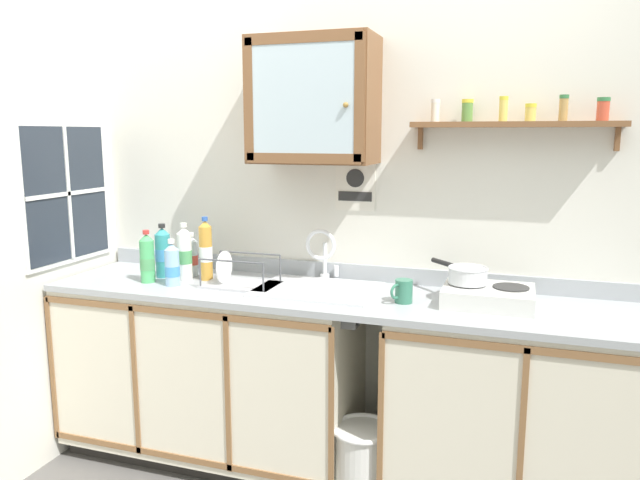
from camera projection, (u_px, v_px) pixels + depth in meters
back_wall at (355, 194)px, 2.99m from camera, size 3.41×0.07×2.65m
lower_cabinet_run at (212, 372)px, 3.06m from camera, size 1.48×0.59×0.88m
lower_cabinet_run_right at (522, 415)px, 2.60m from camera, size 1.13×0.59×0.88m
countertop at (336, 297)px, 2.78m from camera, size 2.77×0.61×0.03m
backsplash at (353, 272)px, 3.03m from camera, size 2.77×0.02×0.08m
sink at (318, 294)px, 2.85m from camera, size 0.55×0.47×0.37m
hot_plate_stove at (488, 296)px, 2.58m from camera, size 0.38×0.30×0.08m
saucepan at (467, 274)px, 2.62m from camera, size 0.27×0.27×0.07m
bottle_detergent_teal_0 at (163, 253)px, 3.07m from camera, size 0.08×0.08×0.27m
bottle_water_blue_1 at (172, 266)px, 2.90m from camera, size 0.07×0.07×0.23m
bottle_soda_green_2 at (147, 259)px, 2.97m from camera, size 0.07×0.07×0.26m
bottle_opaque_white_3 at (185, 254)px, 3.00m from camera, size 0.07×0.07×0.29m
bottle_water_clear_4 at (192, 256)px, 3.11m from camera, size 0.06×0.06×0.22m
bottle_juice_amber_5 at (206, 251)px, 3.01m from camera, size 0.07×0.07×0.32m
dish_rack at (238, 281)px, 2.91m from camera, size 0.35×0.22×0.17m
mug at (403, 291)px, 2.61m from camera, size 0.09×0.11×0.10m
wall_cabinet at (313, 101)px, 2.80m from camera, size 0.58×0.33×0.58m
spice_shelf at (516, 121)px, 2.62m from camera, size 0.89×0.14×0.23m
warning_sign at (355, 185)px, 2.96m from camera, size 0.20×0.01×0.25m
window at (66, 193)px, 3.06m from camera, size 0.03×0.61×0.71m
trash_bin at (362, 463)px, 2.68m from camera, size 0.28×0.28×0.37m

